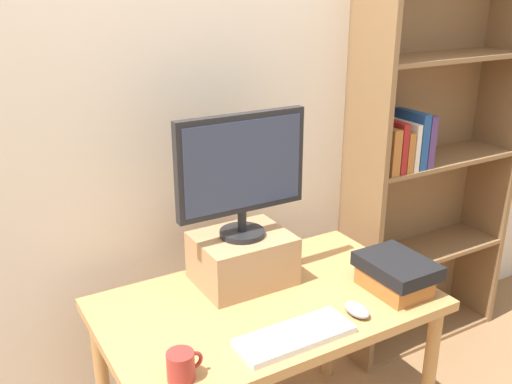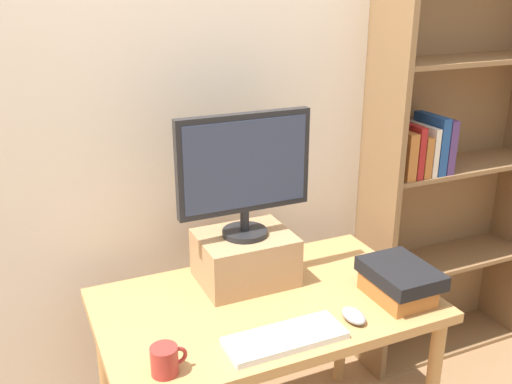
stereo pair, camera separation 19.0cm
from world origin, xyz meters
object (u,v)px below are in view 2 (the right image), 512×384
object	(u,v)px
computer_monitor	(244,169)
book_stack	(399,281)
desk	(265,322)
bookshelf_unit	(448,163)
keyboard	(285,338)
coffee_mug	(165,360)
computer_mouse	(354,316)
riser_box	(245,258)

from	to	relation	value
computer_monitor	book_stack	size ratio (longest dim) A/B	1.82
desk	bookshelf_unit	size ratio (longest dim) A/B	0.60
keyboard	coffee_mug	distance (m)	0.38
keyboard	book_stack	size ratio (longest dim) A/B	1.41
book_stack	coffee_mug	size ratio (longest dim) A/B	2.49
bookshelf_unit	computer_mouse	distance (m)	1.09
keyboard	desk	bearing A→B (deg)	79.50
computer_monitor	computer_mouse	size ratio (longest dim) A/B	4.68
bookshelf_unit	computer_monitor	distance (m)	1.13
computer_monitor	keyboard	world-z (taller)	computer_monitor
riser_box	coffee_mug	xyz separation A→B (m)	(-0.42, -0.40, -0.05)
riser_box	computer_mouse	distance (m)	0.46
riser_box	coffee_mug	world-z (taller)	riser_box
bookshelf_unit	book_stack	world-z (taller)	bookshelf_unit
bookshelf_unit	coffee_mug	bearing A→B (deg)	-158.52
bookshelf_unit	book_stack	distance (m)	0.87
riser_box	coffee_mug	size ratio (longest dim) A/B	3.14
computer_monitor	computer_mouse	xyz separation A→B (m)	(0.22, -0.39, -0.42)
bookshelf_unit	riser_box	world-z (taller)	bookshelf_unit
riser_box	computer_mouse	world-z (taller)	riser_box
bookshelf_unit	riser_box	distance (m)	1.13
bookshelf_unit	coffee_mug	world-z (taller)	bookshelf_unit
computer_mouse	computer_monitor	bearing A→B (deg)	119.00
keyboard	coffee_mug	size ratio (longest dim) A/B	3.52
bookshelf_unit	computer_monitor	world-z (taller)	bookshelf_unit
computer_mouse	book_stack	bearing A→B (deg)	15.30
computer_mouse	coffee_mug	distance (m)	0.63
coffee_mug	computer_mouse	bearing A→B (deg)	0.60
computer_monitor	coffee_mug	size ratio (longest dim) A/B	4.53
desk	computer_monitor	distance (m)	0.54
coffee_mug	book_stack	bearing A→B (deg)	4.52
bookshelf_unit	keyboard	xyz separation A→B (m)	(-1.14, -0.60, -0.24)
book_stack	riser_box	bearing A→B (deg)	142.96
computer_monitor	desk	bearing A→B (deg)	-88.11
computer_monitor	coffee_mug	xyz separation A→B (m)	(-0.42, -0.40, -0.39)
desk	riser_box	size ratio (longest dim) A/B	3.41
desk	keyboard	xyz separation A→B (m)	(-0.04, -0.24, 0.10)
desk	computer_monitor	size ratio (longest dim) A/B	2.36
desk	riser_box	xyz separation A→B (m)	(-0.01, 0.16, 0.18)
desk	book_stack	bearing A→B (deg)	-21.10
desk	riser_box	world-z (taller)	riser_box
keyboard	book_stack	distance (m)	0.49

